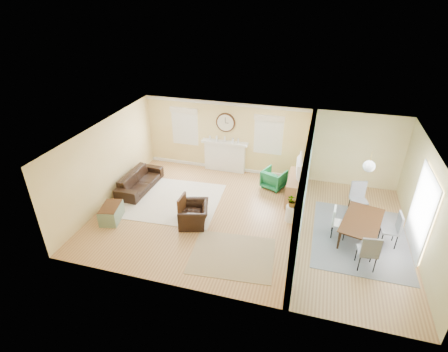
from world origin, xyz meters
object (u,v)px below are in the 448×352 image
at_px(eames_chair, 194,214).
at_px(green_chair, 274,179).
at_px(credenza, 295,188).
at_px(sofa, 140,181).
at_px(dining_table, 361,229).

relative_size(eames_chair, green_chair, 1.33).
relative_size(green_chair, credenza, 0.50).
xyz_separation_m(eames_chair, green_chair, (1.91, 2.71, 0.02)).
distance_m(eames_chair, green_chair, 3.31).
height_order(sofa, eames_chair, eames_chair).
xyz_separation_m(sofa, credenza, (5.12, 0.77, 0.10)).
distance_m(sofa, credenza, 5.18).
bearing_deg(credenza, eames_chair, -141.06).
bearing_deg(green_chair, dining_table, 163.69).
relative_size(sofa, dining_table, 1.21).
relative_size(eames_chair, dining_table, 0.57).
bearing_deg(green_chair, sofa, 38.57).
bearing_deg(credenza, green_chair, 143.51).
xyz_separation_m(sofa, eames_chair, (2.46, -1.38, 0.01)).
distance_m(sofa, eames_chair, 2.82).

